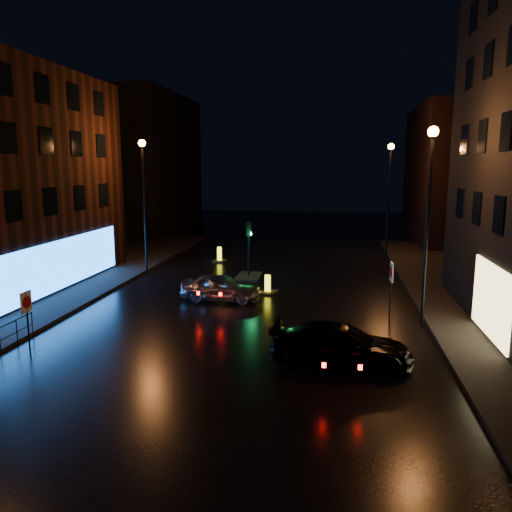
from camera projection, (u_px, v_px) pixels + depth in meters
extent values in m
plane|color=black|center=(214.00, 367.00, 17.03)|extent=(120.00, 120.00, 0.00)
cube|color=black|center=(144.00, 164.00, 52.26)|extent=(8.00, 16.00, 14.00)
cube|color=black|center=(460.00, 175.00, 44.75)|extent=(8.00, 14.00, 12.00)
cylinder|color=black|center=(145.00, 211.00, 31.12)|extent=(0.14, 0.14, 8.00)
cylinder|color=black|center=(142.00, 146.00, 30.41)|extent=(0.20, 0.20, 0.25)
sphere|color=orange|center=(142.00, 143.00, 30.39)|extent=(0.44, 0.44, 0.44)
cylinder|color=black|center=(427.00, 233.00, 20.94)|extent=(0.14, 0.14, 8.00)
cylinder|color=black|center=(433.00, 135.00, 20.23)|extent=(0.20, 0.20, 0.25)
sphere|color=orange|center=(433.00, 132.00, 20.20)|extent=(0.44, 0.44, 0.44)
cylinder|color=black|center=(388.00, 204.00, 36.49)|extent=(0.14, 0.14, 8.00)
cylinder|color=black|center=(391.00, 149.00, 35.78)|extent=(0.20, 0.20, 0.25)
sphere|color=orange|center=(391.00, 147.00, 35.76)|extent=(0.44, 0.44, 0.44)
cube|color=black|center=(249.00, 276.00, 30.81)|extent=(1.40, 2.40, 0.12)
cylinder|color=black|center=(249.00, 255.00, 30.57)|extent=(0.12, 0.12, 2.80)
cube|color=black|center=(249.00, 229.00, 30.28)|extent=(0.28, 0.22, 0.90)
cylinder|color=#0CFF59|center=(251.00, 234.00, 30.31)|extent=(0.05, 0.18, 0.18)
cylinder|color=black|center=(32.00, 324.00, 20.11)|extent=(0.04, 0.04, 1.00)
imported|color=#9D9FA5|center=(221.00, 287.00, 25.36)|extent=(4.15, 1.89, 1.38)
imported|color=black|center=(341.00, 345.00, 17.16)|extent=(4.88, 2.06, 1.41)
cube|color=black|center=(268.00, 292.00, 26.95)|extent=(1.08, 1.33, 0.10)
cube|color=yellow|center=(268.00, 284.00, 26.86)|extent=(0.31, 0.25, 0.95)
cube|color=black|center=(268.00, 284.00, 26.86)|extent=(0.28, 0.11, 0.57)
cube|color=black|center=(220.00, 261.00, 35.84)|extent=(0.87, 1.25, 0.10)
cube|color=yellow|center=(220.00, 254.00, 35.75)|extent=(0.29, 0.20, 1.01)
cube|color=black|center=(220.00, 254.00, 35.75)|extent=(0.30, 0.03, 0.61)
cylinder|color=black|center=(28.00, 324.00, 18.07)|extent=(0.06, 0.06, 2.26)
cube|color=white|center=(26.00, 302.00, 17.92)|extent=(0.08, 0.57, 0.77)
cylinder|color=#B20C0C|center=(27.00, 302.00, 17.92)|extent=(0.04, 0.45, 0.45)
cylinder|color=black|center=(391.00, 292.00, 22.15)|extent=(0.07, 0.07, 2.51)
cube|color=silver|center=(392.00, 272.00, 21.99)|extent=(0.10, 0.63, 0.86)
cylinder|color=#B20C0C|center=(391.00, 272.00, 21.99)|extent=(0.06, 0.50, 0.50)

